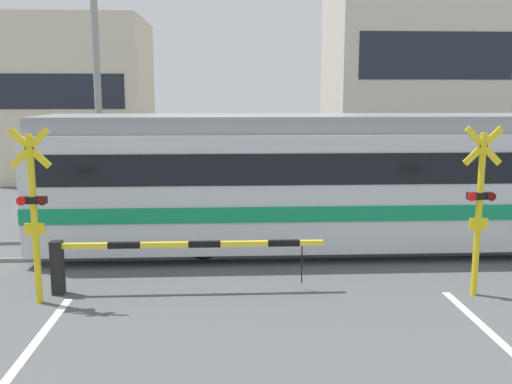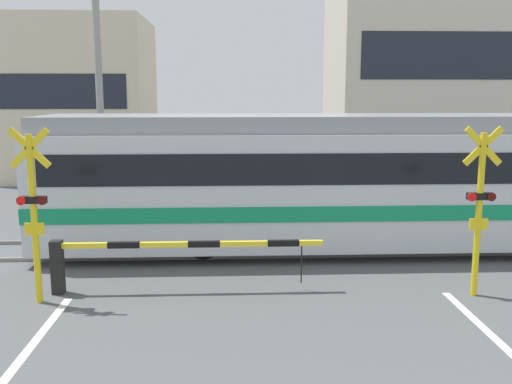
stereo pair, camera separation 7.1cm
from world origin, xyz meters
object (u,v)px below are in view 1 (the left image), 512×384
(crossing_barrier_near, at_px, (140,254))
(crossing_barrier_far, at_px, (323,195))
(crossing_signal_left, at_px, (34,208))
(commuter_train, at_px, (462,177))
(pedestrian, at_px, (212,173))
(crossing_signal_right, at_px, (479,204))

(crossing_barrier_near, distance_m, crossing_barrier_far, 7.09)
(crossing_barrier_near, bearing_deg, crossing_signal_left, -165.52)
(commuter_train, distance_m, crossing_signal_left, 9.14)
(crossing_barrier_near, xyz_separation_m, crossing_signal_left, (-1.66, -0.43, 0.92))
(commuter_train, relative_size, crossing_signal_left, 6.40)
(commuter_train, bearing_deg, crossing_signal_left, -159.64)
(crossing_signal_left, relative_size, pedestrian, 1.69)
(commuter_train, height_order, crossing_barrier_near, commuter_train)
(crossing_barrier_near, distance_m, crossing_signal_left, 1.95)
(crossing_barrier_far, xyz_separation_m, pedestrian, (-3.14, 2.38, 0.31))
(crossing_barrier_far, xyz_separation_m, crossing_signal_right, (1.66, -6.12, 0.92))
(commuter_train, height_order, crossing_barrier_far, commuter_train)
(crossing_signal_right, bearing_deg, crossing_signal_left, 180.00)
(crossing_barrier_near, xyz_separation_m, crossing_signal_right, (5.89, -0.43, 0.92))
(commuter_train, xyz_separation_m, crossing_barrier_near, (-6.91, -2.75, -0.92))
(crossing_signal_right, xyz_separation_m, pedestrian, (-4.80, 8.50, -0.62))
(crossing_barrier_near, relative_size, pedestrian, 2.73)
(crossing_barrier_far, distance_m, crossing_signal_left, 8.54)
(commuter_train, relative_size, crossing_signal_right, 6.40)
(crossing_signal_right, distance_m, pedestrian, 9.78)
(commuter_train, height_order, crossing_signal_right, commuter_train)
(crossing_barrier_near, height_order, crossing_signal_left, crossing_signal_left)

